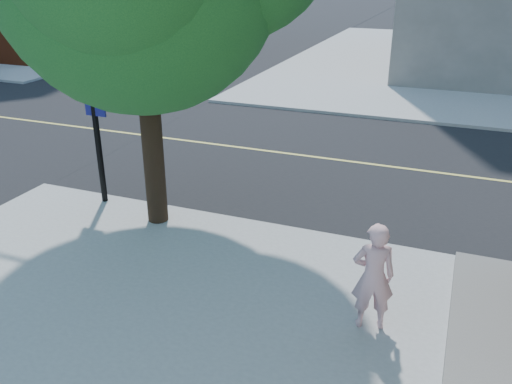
% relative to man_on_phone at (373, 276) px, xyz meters
% --- Properties ---
extents(ground, '(140.00, 140.00, 0.00)m').
position_rel_man_on_phone_xyz_m(ground, '(-7.30, 2.63, -0.96)').
color(ground, black).
rests_on(ground, ground).
extents(road_ew, '(140.00, 9.00, 0.01)m').
position_rel_man_on_phone_xyz_m(road_ew, '(-7.30, 7.13, -0.95)').
color(road_ew, black).
rests_on(road_ew, ground).
extents(sidewalk_nw, '(26.00, 25.00, 0.12)m').
position_rel_man_on_phone_xyz_m(sidewalk_nw, '(-30.30, 24.13, -0.90)').
color(sidewalk_nw, '#9D9D9D').
rests_on(sidewalk_nw, ground).
extents(man_on_phone, '(0.70, 0.56, 1.67)m').
position_rel_man_on_phone_xyz_m(man_on_phone, '(0.00, 0.00, 0.00)').
color(man_on_phone, '#DEA6AD').
rests_on(man_on_phone, sidewalk_se).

